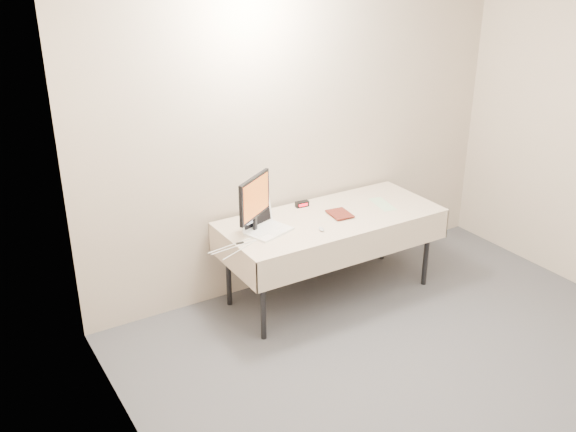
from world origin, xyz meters
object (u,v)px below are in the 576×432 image
book (331,205)px  monitor (255,200)px  table (331,223)px  laptop (264,224)px

book → monitor: bearing=-179.4°
table → monitor: monitor is taller
table → laptop: bearing=176.0°
book → table: bearing=50.9°
monitor → book: size_ratio=2.05×
table → laptop: 0.63m
laptop → book: laptop is taller
table → book: book is taller
laptop → monitor: bearing=148.3°
laptop → monitor: 0.22m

